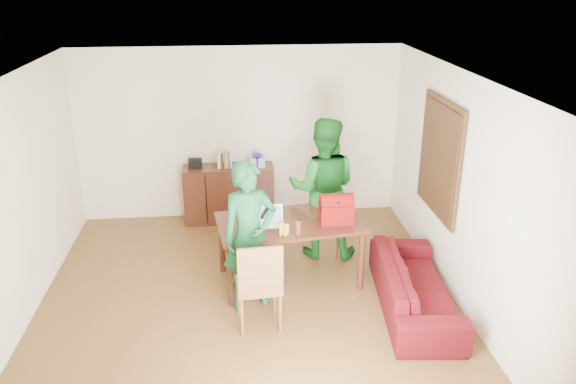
{
  "coord_description": "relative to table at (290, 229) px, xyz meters",
  "views": [
    {
      "loc": [
        -0.12,
        -5.76,
        3.75
      ],
      "look_at": [
        0.55,
        0.75,
        1.15
      ],
      "focal_mm": 35.0,
      "sensor_mm": 36.0,
      "label": 1
    }
  ],
  "objects": [
    {
      "name": "chair",
      "position": [
        -0.44,
        -0.94,
        -0.41
      ],
      "size": [
        0.52,
        0.5,
        1.07
      ],
      "rotation": [
        0.0,
        0.0,
        0.07
      ],
      "color": "brown",
      "rests_on": "ground"
    },
    {
      "name": "bananas",
      "position": [
        -0.11,
        -0.4,
        0.14
      ],
      "size": [
        0.18,
        0.15,
        0.06
      ],
      "primitive_type": null,
      "rotation": [
        0.0,
        0.0,
        -0.31
      ],
      "color": "gold",
      "rests_on": "table"
    },
    {
      "name": "laptop",
      "position": [
        -0.23,
        -0.08,
        0.15
      ],
      "size": [
        0.3,
        0.21,
        0.21
      ],
      "rotation": [
        0.0,
        0.0,
        -0.02
      ],
      "color": "white",
      "rests_on": "table"
    },
    {
      "name": "red_bag",
      "position": [
        0.57,
        -0.1,
        0.26
      ],
      "size": [
        0.41,
        0.24,
        0.3
      ],
      "primitive_type": "cube",
      "rotation": [
        0.0,
        0.0,
        0.02
      ],
      "color": "maroon",
      "rests_on": "table"
    },
    {
      "name": "bottle",
      "position": [
        0.06,
        -0.37,
        0.21
      ],
      "size": [
        0.07,
        0.07,
        0.2
      ],
      "primitive_type": "cylinder",
      "rotation": [
        0.0,
        0.0,
        -0.08
      ],
      "color": "#5E2B15",
      "rests_on": "table"
    },
    {
      "name": "sofa",
      "position": [
        1.4,
        -0.78,
        -0.43
      ],
      "size": [
        0.98,
        2.07,
        0.58
      ],
      "primitive_type": "imported",
      "rotation": [
        0.0,
        0.0,
        1.47
      ],
      "color": "#370712",
      "rests_on": "ground"
    },
    {
      "name": "table",
      "position": [
        0.0,
        0.0,
        0.0
      ],
      "size": [
        1.89,
        1.22,
        0.83
      ],
      "rotation": [
        0.0,
        0.0,
        0.13
      ],
      "color": "black",
      "rests_on": "ground"
    },
    {
      "name": "person_far",
      "position": [
        0.53,
        0.69,
        0.26
      ],
      "size": [
        1.09,
        0.92,
        1.96
      ],
      "primitive_type": "imported",
      "rotation": [
        0.0,
        0.0,
        2.93
      ],
      "color": "#125417",
      "rests_on": "ground"
    },
    {
      "name": "person_near",
      "position": [
        -0.51,
        -0.49,
        0.17
      ],
      "size": [
        0.75,
        0.6,
        1.79
      ],
      "primitive_type": "imported",
      "rotation": [
        0.0,
        0.0,
        0.3
      ],
      "color": "#12532B",
      "rests_on": "ground"
    },
    {
      "name": "room",
      "position": [
        -0.54,
        -0.41,
        0.58
      ],
      "size": [
        5.2,
        5.7,
        2.9
      ],
      "color": "#492D12",
      "rests_on": "ground"
    }
  ]
}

